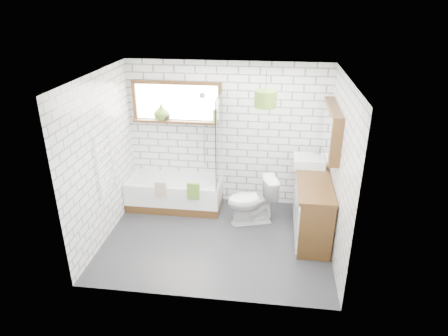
# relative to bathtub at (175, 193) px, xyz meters

# --- Properties ---
(floor) EXTENTS (3.40, 2.60, 0.01)m
(floor) POSITION_rel_bathtub_xyz_m (0.88, -0.94, -0.27)
(floor) COLOR #252529
(floor) RESTS_ON ground
(ceiling) EXTENTS (3.40, 2.60, 0.01)m
(ceiling) POSITION_rel_bathtub_xyz_m (0.88, -0.94, 2.24)
(ceiling) COLOR white
(ceiling) RESTS_ON ground
(wall_back) EXTENTS (3.40, 0.01, 2.50)m
(wall_back) POSITION_rel_bathtub_xyz_m (0.88, 0.36, 0.99)
(wall_back) COLOR white
(wall_back) RESTS_ON ground
(wall_front) EXTENTS (3.40, 0.01, 2.50)m
(wall_front) POSITION_rel_bathtub_xyz_m (0.88, -2.25, 0.99)
(wall_front) COLOR white
(wall_front) RESTS_ON ground
(wall_left) EXTENTS (0.01, 2.60, 2.50)m
(wall_left) POSITION_rel_bathtub_xyz_m (-0.82, -0.94, 0.99)
(wall_left) COLOR white
(wall_left) RESTS_ON ground
(wall_right) EXTENTS (0.01, 2.60, 2.50)m
(wall_right) POSITION_rel_bathtub_xyz_m (2.59, -0.94, 0.99)
(wall_right) COLOR white
(wall_right) RESTS_ON ground
(window) EXTENTS (1.52, 0.16, 0.68)m
(window) POSITION_rel_bathtub_xyz_m (0.03, 0.32, 1.54)
(window) COLOR #3C2410
(window) RESTS_ON wall_back
(towel_radiator) EXTENTS (0.06, 0.52, 1.00)m
(towel_radiator) POSITION_rel_bathtub_xyz_m (-0.78, -0.94, 0.94)
(towel_radiator) COLOR white
(towel_radiator) RESTS_ON wall_left
(mirror_cabinet) EXTENTS (0.16, 1.20, 0.70)m
(mirror_cabinet) POSITION_rel_bathtub_xyz_m (2.50, -0.34, 1.39)
(mirror_cabinet) COLOR #3C2410
(mirror_cabinet) RESTS_ON wall_right
(shower_riser) EXTENTS (0.02, 0.02, 1.30)m
(shower_riser) POSITION_rel_bathtub_xyz_m (0.48, 0.32, 1.09)
(shower_riser) COLOR silver
(shower_riser) RESTS_ON wall_back
(bathtub) EXTENTS (1.62, 0.71, 0.52)m
(bathtub) POSITION_rel_bathtub_xyz_m (0.00, 0.00, 0.00)
(bathtub) COLOR white
(bathtub) RESTS_ON floor
(shower_screen) EXTENTS (0.02, 0.72, 1.50)m
(shower_screen) POSITION_rel_bathtub_xyz_m (0.79, 0.00, 1.01)
(shower_screen) COLOR white
(shower_screen) RESTS_ON bathtub
(towel_green) EXTENTS (0.20, 0.06, 0.28)m
(towel_green) POSITION_rel_bathtub_xyz_m (0.41, -0.36, 0.24)
(towel_green) COLOR #4F7623
(towel_green) RESTS_ON bathtub
(towel_beige) EXTENTS (0.20, 0.05, 0.25)m
(towel_beige) POSITION_rel_bathtub_xyz_m (-0.14, -0.36, 0.24)
(towel_beige) COLOR tan
(towel_beige) RESTS_ON bathtub
(vanity) EXTENTS (0.52, 1.61, 0.92)m
(vanity) POSITION_rel_bathtub_xyz_m (2.32, -0.51, 0.20)
(vanity) COLOR #3C2410
(vanity) RESTS_ON floor
(basin) EXTENTS (0.49, 0.43, 0.14)m
(basin) POSITION_rel_bathtub_xyz_m (2.26, -0.01, 0.73)
(basin) COLOR white
(basin) RESTS_ON vanity
(tap) EXTENTS (0.04, 0.04, 0.17)m
(tap) POSITION_rel_bathtub_xyz_m (2.42, -0.01, 0.80)
(tap) COLOR silver
(tap) RESTS_ON vanity
(toilet) EXTENTS (0.66, 0.88, 0.80)m
(toilet) POSITION_rel_bathtub_xyz_m (1.37, -0.37, 0.14)
(toilet) COLOR white
(toilet) RESTS_ON floor
(vase_olive) EXTENTS (0.34, 0.34, 0.27)m
(vase_olive) POSITION_rel_bathtub_xyz_m (-0.23, 0.29, 1.35)
(vase_olive) COLOR #567B26
(vase_olive) RESTS_ON window
(vase_dark) EXTENTS (0.24, 0.24, 0.20)m
(vase_dark) POSITION_rel_bathtub_xyz_m (-0.18, 0.29, 1.32)
(vase_dark) COLOR black
(vase_dark) RESTS_ON window
(bottle) EXTENTS (0.07, 0.07, 0.20)m
(bottle) POSITION_rel_bathtub_xyz_m (0.68, 0.29, 1.32)
(bottle) COLOR #567B26
(bottle) RESTS_ON window
(pendant) EXTENTS (0.32, 0.32, 0.24)m
(pendant) POSITION_rel_bathtub_xyz_m (1.53, -0.43, 1.84)
(pendant) COLOR #4F7623
(pendant) RESTS_ON ceiling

